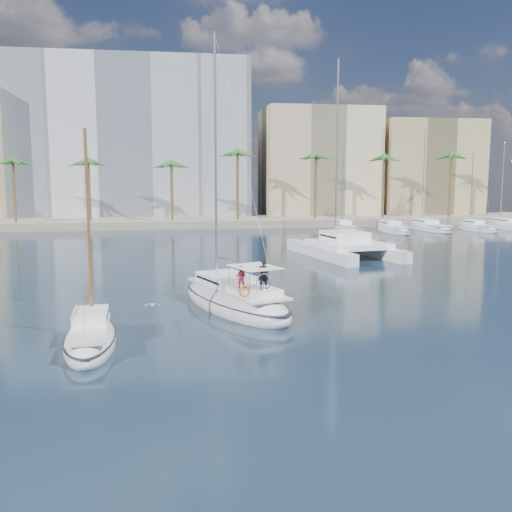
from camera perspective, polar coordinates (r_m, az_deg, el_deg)
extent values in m
plane|color=black|center=(33.59, 0.69, -5.55)|extent=(160.00, 160.00, 0.00)
cube|color=gray|center=(93.65, -5.55, 3.42)|extent=(120.00, 14.00, 1.20)
cube|color=silver|center=(105.60, -12.69, 11.04)|extent=(42.00, 16.00, 28.00)
cube|color=beige|center=(105.87, 6.20, 9.01)|extent=(20.00, 14.00, 20.00)
cube|color=tan|center=(110.90, 16.60, 8.16)|extent=(18.00, 12.00, 18.00)
cylinder|color=brown|center=(89.42, -5.44, 6.20)|extent=(0.44, 0.44, 10.50)
sphere|color=#2A6625|center=(89.43, -5.48, 9.56)|extent=(3.60, 3.60, 3.60)
cylinder|color=brown|center=(97.59, 15.03, 6.10)|extent=(0.44, 0.44, 10.50)
sphere|color=#2A6625|center=(97.59, 15.14, 9.18)|extent=(3.60, 3.60, 3.60)
ellipsoid|color=silver|center=(34.32, -2.18, -4.66)|extent=(7.41, 12.10, 2.39)
ellipsoid|color=black|center=(34.25, -2.19, -4.11)|extent=(7.48, 12.21, 0.18)
cube|color=silver|center=(33.94, -2.02, -3.24)|extent=(5.42, 9.02, 0.12)
cube|color=white|center=(35.05, -3.01, -2.29)|extent=(3.61, 4.39, 0.60)
cube|color=black|center=(35.04, -3.01, -2.26)|extent=(3.48, 3.98, 0.14)
cylinder|color=#B7BABF|center=(35.72, -4.05, 9.59)|extent=(0.15, 0.15, 15.13)
cylinder|color=#B7BABF|center=(33.97, -2.29, -0.56)|extent=(1.70, 4.41, 0.11)
cube|color=white|center=(31.97, -0.22, -3.49)|extent=(3.05, 3.46, 0.36)
cube|color=white|center=(31.63, -0.12, -1.09)|extent=(3.05, 3.46, 0.04)
torus|color=silver|center=(30.89, 0.77, -2.62)|extent=(0.92, 0.38, 0.96)
torus|color=#E6600C|center=(29.90, -1.16, -3.56)|extent=(0.66, 0.40, 0.64)
imported|color=black|center=(31.28, 0.72, -1.85)|extent=(0.67, 0.50, 1.67)
imported|color=#A91A31|center=(31.72, -1.54, -2.09)|extent=(0.73, 0.64, 1.26)
ellipsoid|color=silver|center=(27.81, -16.22, -8.19)|extent=(2.70, 7.47, 1.73)
ellipsoid|color=black|center=(27.74, -16.24, -7.70)|extent=(2.73, 7.54, 0.18)
cube|color=silver|center=(27.50, -16.30, -6.95)|extent=(1.94, 5.60, 0.12)
cube|color=white|center=(28.23, -16.20, -5.81)|extent=(1.68, 2.49, 0.60)
cube|color=black|center=(28.23, -16.20, -5.77)|extent=(1.69, 2.20, 0.14)
cylinder|color=brown|center=(28.41, -16.41, 2.95)|extent=(0.15, 0.15, 9.10)
cylinder|color=brown|center=(27.36, -16.39, -3.68)|extent=(0.27, 2.97, 0.11)
cube|color=silver|center=(56.20, 6.35, 0.41)|extent=(3.67, 13.43, 1.10)
cube|color=silver|center=(58.81, 11.19, 0.64)|extent=(3.67, 13.43, 1.10)
cube|color=white|center=(56.78, 9.16, 1.19)|extent=(7.38, 8.39, 0.50)
cube|color=white|center=(57.29, 8.86, 1.96)|extent=(4.38, 4.64, 1.00)
cube|color=black|center=(57.28, 8.86, 2.01)|extent=(4.30, 4.12, 0.18)
cylinder|color=#B7BABF|center=(58.83, 8.08, 10.38)|extent=(0.18, 0.18, 17.91)
ellipsoid|color=silver|center=(33.56, -10.31, -4.83)|extent=(0.21, 0.39, 0.19)
sphere|color=silver|center=(33.74, -10.31, -4.73)|extent=(0.10, 0.10, 0.10)
cube|color=gray|center=(33.56, -10.80, -4.79)|extent=(0.45, 0.16, 0.11)
cube|color=gray|center=(33.55, -9.83, -4.77)|extent=(0.45, 0.16, 0.11)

